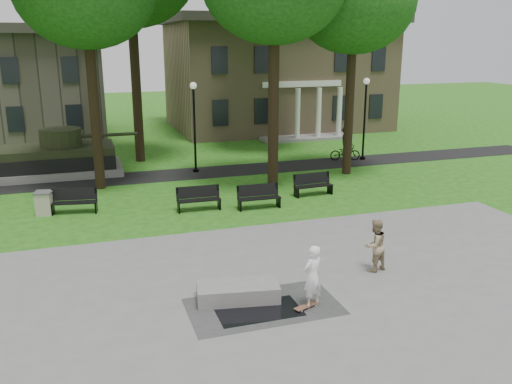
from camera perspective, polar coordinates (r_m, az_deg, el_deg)
ground at (r=17.68m, az=0.43°, el=-6.94°), size 120.00×120.00×0.00m
plaza at (r=13.52m, az=7.41°, el=-14.63°), size 22.00×16.00×0.02m
footpath at (r=28.77m, az=-7.19°, el=1.92°), size 44.00×2.60×0.01m
building_right at (r=44.23m, az=2.06°, el=12.53°), size 17.00×12.00×8.60m
tree_3 at (r=28.30m, az=10.30°, el=19.11°), size 6.00×6.00×11.19m
lamp_mid at (r=28.63m, az=-6.51°, el=7.56°), size 0.36×0.36×4.73m
lamp_right at (r=32.15m, az=11.40°, el=8.25°), size 0.36×0.36×4.73m
tank_monument at (r=30.09m, az=-20.17°, el=3.34°), size 7.45×3.40×2.40m
puddle at (r=14.40m, az=0.31°, el=-12.43°), size 2.20×1.20×0.00m
concrete_block at (r=14.90m, az=-1.92°, el=-10.45°), size 2.34×1.36×0.45m
skateboard at (r=14.61m, az=5.36°, el=-11.91°), size 0.80×0.48×0.07m
skateboarder at (r=14.37m, az=5.97°, el=-8.80°), size 0.73×0.60×1.70m
friend_watching at (r=16.80m, az=12.40°, el=-5.49°), size 0.93×0.81×1.64m
cyclist at (r=32.08m, az=9.38°, el=4.74°), size 1.84×1.10×1.98m
park_bench_0 at (r=23.22m, az=-18.61°, el=-0.84°), size 1.85×0.81×1.00m
park_bench_1 at (r=22.47m, az=-6.08°, el=-0.62°), size 1.81×0.57×1.00m
park_bench_2 at (r=22.61m, az=0.26°, el=-0.42°), size 1.81×0.56×1.00m
park_bench_3 at (r=24.65m, az=5.99°, el=0.86°), size 1.82×0.62×1.00m
trash_bin at (r=23.40m, az=-21.39°, el=-1.08°), size 0.79×0.79×0.96m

